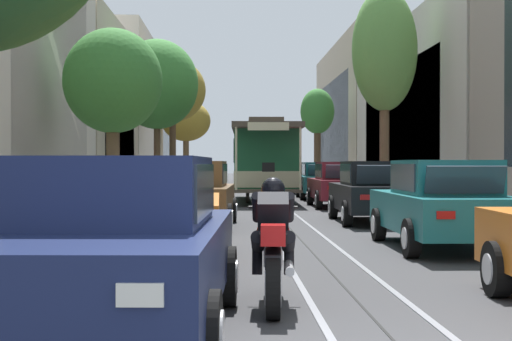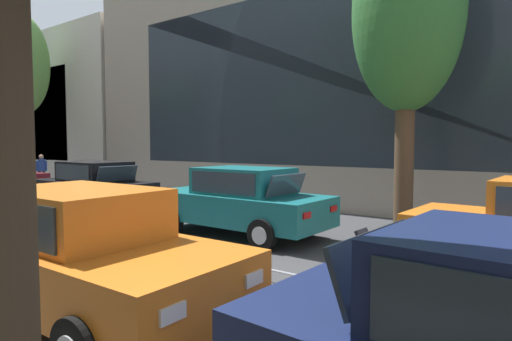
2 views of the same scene
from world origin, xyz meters
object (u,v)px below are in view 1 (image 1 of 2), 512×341
parked_car_black_mid_right (374,192)px  cable_car_trolley (264,160)px  parked_car_maroon_fourth_right (339,184)px  pedestrian_on_left_pavement (41,195)px  pedestrian_on_right_pavement (403,180)px  street_tree_kerb_right_mid (317,114)px  street_tree_kerb_left_fourth (173,91)px  street_tree_kerb_left_far (186,122)px  street_tree_kerb_right_second (385,52)px  motorcycle_with_rider (273,245)px  street_tree_kerb_left_second (113,82)px  parked_car_navy_near_left (120,245)px  parked_car_teal_second_right (443,204)px  parked_car_orange_second_left (161,210)px  parked_car_black_sixth_right (305,178)px  street_tree_kerb_left_mid (157,85)px  parked_car_teal_fifth_right (321,180)px  parked_car_brown_mid_left (194,193)px

parked_car_black_mid_right → cable_car_trolley: cable_car_trolley is taller
parked_car_maroon_fourth_right → pedestrian_on_left_pavement: bearing=-124.4°
pedestrian_on_right_pavement → street_tree_kerb_right_mid: bearing=92.3°
street_tree_kerb_left_fourth → street_tree_kerb_left_far: street_tree_kerb_left_fourth is taller
street_tree_kerb_right_second → motorcycle_with_rider: bearing=-105.2°
parked_car_black_mid_right → motorcycle_with_rider: 11.43m
parked_car_maroon_fourth_right → street_tree_kerb_left_second: (-7.18, -4.19, 3.06)m
parked_car_navy_near_left → street_tree_kerb_left_far: street_tree_kerb_left_far is taller
parked_car_teal_second_right → street_tree_kerb_right_mid: street_tree_kerb_right_mid is taller
street_tree_kerb_right_mid → pedestrian_on_right_pavement: (0.84, -20.72, -3.94)m
motorcycle_with_rider → parked_car_orange_second_left: bearing=112.5°
parked_car_black_sixth_right → cable_car_trolley: cable_car_trolley is taller
street_tree_kerb_left_fourth → pedestrian_on_left_pavement: (-0.28, -28.84, -4.90)m
parked_car_black_mid_right → street_tree_kerb_left_mid: (-6.91, 13.37, 4.18)m
parked_car_black_mid_right → street_tree_kerb_left_fourth: street_tree_kerb_left_fourth is taller
street_tree_kerb_right_second → pedestrian_on_left_pavement: 17.36m
street_tree_kerb_left_far → street_tree_kerb_right_mid: 11.80m
parked_car_navy_near_left → pedestrian_on_right_pavement: bearing=70.3°
pedestrian_on_left_pavement → parked_car_maroon_fourth_right: bearing=55.6°
parked_car_navy_near_left → motorcycle_with_rider: 1.91m
parked_car_teal_second_right → street_tree_kerb_left_mid: street_tree_kerb_left_mid is taller
street_tree_kerb_right_mid → parked_car_black_mid_right: bearing=-94.0°
parked_car_navy_near_left → parked_car_orange_second_left: 4.96m
pedestrian_on_left_pavement → street_tree_kerb_right_mid: bearing=74.5°
parked_car_navy_near_left → street_tree_kerb_left_second: (-2.41, 14.64, 3.06)m
parked_car_teal_fifth_right → street_tree_kerb_left_second: street_tree_kerb_left_second is taller
motorcycle_with_rider → pedestrian_on_right_pavement: size_ratio=1.24×
parked_car_navy_near_left → motorcycle_with_rider: (1.44, 1.25, -0.15)m
parked_car_teal_fifth_right → parked_car_maroon_fourth_right: bearing=-91.1°
street_tree_kerb_left_fourth → street_tree_kerb_right_mid: bearing=29.7°
street_tree_kerb_left_mid → parked_car_navy_near_left: bearing=-85.0°
parked_car_navy_near_left → parked_car_teal_second_right: (4.77, 6.40, 0.00)m
street_tree_kerb_left_fourth → street_tree_kerb_left_far: size_ratio=1.22×
parked_car_teal_second_right → cable_car_trolley: bearing=97.9°
street_tree_kerb_right_mid → pedestrian_on_left_pavement: street_tree_kerb_right_mid is taller
parked_car_orange_second_left → motorcycle_with_rider: size_ratio=2.20×
parked_car_navy_near_left → street_tree_kerb_left_mid: 26.02m
pedestrian_on_right_pavement → street_tree_kerb_left_second: bearing=-146.6°
parked_car_teal_fifth_right → parked_car_black_sixth_right: same height
parked_car_teal_fifth_right → cable_car_trolley: bearing=-150.1°
parked_car_maroon_fourth_right → pedestrian_on_right_pavement: (2.82, 2.41, 0.10)m
parked_car_brown_mid_left → parked_car_teal_second_right: 6.64m
street_tree_kerb_right_second → pedestrian_on_left_pavement: size_ratio=5.16×
parked_car_teal_second_right → street_tree_kerb_left_mid: bearing=110.1°
parked_car_maroon_fourth_right → street_tree_kerb_left_fourth: street_tree_kerb_left_fourth is taller
street_tree_kerb_left_mid → street_tree_kerb_left_fourth: (-0.20, 11.13, 0.82)m
parked_car_orange_second_left → street_tree_kerb_right_second: size_ratio=0.53×
pedestrian_on_right_pavement → parked_car_navy_near_left: bearing=-109.7°
parked_car_teal_fifth_right → street_tree_kerb_left_mid: (-7.13, 0.53, 4.18)m
parked_car_maroon_fourth_right → street_tree_kerb_right_mid: (1.98, 23.14, 4.04)m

